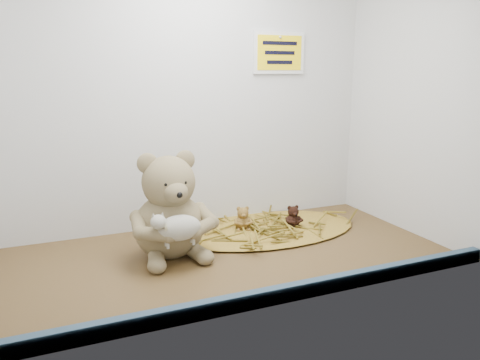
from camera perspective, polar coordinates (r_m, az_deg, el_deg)
name	(u,v)px	position (r cm, az deg, el deg)	size (l,w,h in cm)	color
alcove_shell	(214,87)	(128.26, -3.16, 11.24)	(120.40, 60.20, 90.40)	#493519
front_rail	(276,295)	(104.90, 4.35, -13.80)	(119.28, 2.20, 3.60)	#365368
straw_bed	(268,229)	(148.94, 3.42, -5.94)	(59.23, 34.39, 1.15)	brown
main_teddy	(169,205)	(126.74, -8.69, -2.99)	(23.14, 24.42, 28.69)	#8A7A55
toy_lamb	(180,228)	(118.23, -7.39, -5.82)	(14.31, 8.73, 9.25)	beige
mini_teddy_tan	(243,217)	(146.39, 0.34, -4.52)	(5.87, 6.19, 7.27)	olive
mini_teddy_brown	(293,215)	(149.29, 6.47, -4.30)	(5.67, 5.98, 7.03)	black
wall_sign	(279,53)	(159.06, 4.78, 15.19)	(16.00, 1.20, 11.00)	yellow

